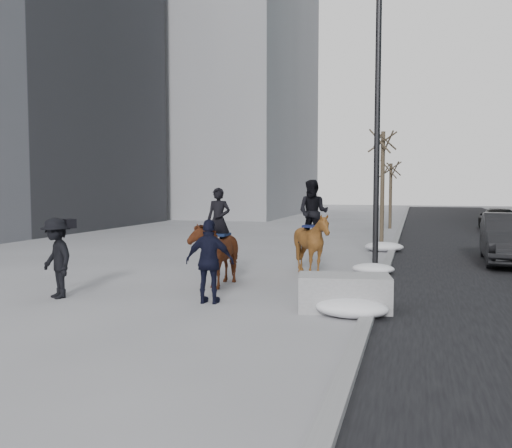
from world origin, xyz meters
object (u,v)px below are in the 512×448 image
(planter, at_px, (344,293))
(car_near, at_px, (512,239))
(mounted_left, at_px, (217,249))
(mounted_right, at_px, (312,237))

(planter, xyz_separation_m, car_near, (4.24, 8.01, 0.44))
(car_near, bearing_deg, mounted_left, -138.63)
(planter, relative_size, mounted_right, 0.68)
(car_near, height_order, mounted_left, mounted_left)
(mounted_left, distance_m, mounted_right, 2.88)
(planter, xyz_separation_m, mounted_left, (-3.39, 1.95, 0.54))
(car_near, relative_size, mounted_right, 1.83)
(planter, xyz_separation_m, mounted_right, (-1.38, 4.00, 0.70))
(car_near, distance_m, mounted_left, 9.75)
(planter, distance_m, car_near, 9.08)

